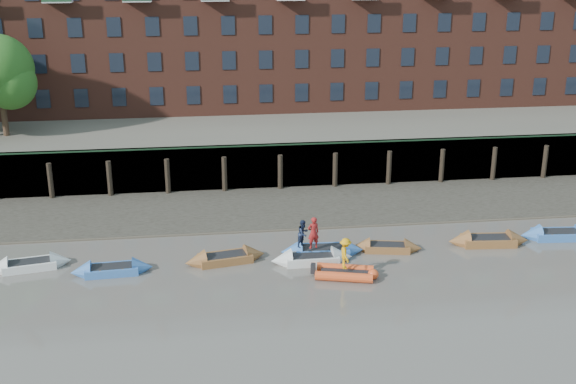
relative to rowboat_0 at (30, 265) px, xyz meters
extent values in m
plane|color=#635C55|center=(17.17, -10.22, -0.23)|extent=(220.00, 220.00, 0.00)
cube|color=#3D382F|center=(17.17, 7.78, -0.23)|extent=(110.00, 8.00, 0.50)
cube|color=#4C4336|center=(17.17, 4.38, -0.23)|extent=(110.00, 1.60, 0.10)
cube|color=#2D2A26|center=(17.17, 12.18, 1.37)|extent=(110.00, 0.80, 3.20)
cylinder|color=black|center=(-0.83, 11.53, 1.07)|extent=(0.36, 0.36, 2.60)
cylinder|color=black|center=(3.17, 11.53, 1.07)|extent=(0.36, 0.36, 2.60)
cylinder|color=black|center=(7.17, 11.53, 1.07)|extent=(0.36, 0.36, 2.60)
cylinder|color=black|center=(11.17, 11.53, 1.07)|extent=(0.36, 0.36, 2.60)
cylinder|color=black|center=(15.17, 11.53, 1.07)|extent=(0.36, 0.36, 2.60)
cylinder|color=black|center=(19.17, 11.53, 1.07)|extent=(0.36, 0.36, 2.60)
cylinder|color=black|center=(23.17, 11.53, 1.07)|extent=(0.36, 0.36, 2.60)
cylinder|color=black|center=(27.17, 11.53, 1.07)|extent=(0.36, 0.36, 2.60)
cylinder|color=black|center=(31.17, 11.53, 1.07)|extent=(0.36, 0.36, 2.60)
cylinder|color=black|center=(35.17, 11.53, 1.07)|extent=(0.36, 0.36, 2.60)
cube|color=#264C2D|center=(17.17, 11.88, 3.02)|extent=(110.00, 0.06, 0.10)
cube|color=#5E594D|center=(17.17, 25.78, 1.37)|extent=(110.00, 28.00, 3.20)
cube|color=brown|center=(17.17, 26.78, 8.97)|extent=(80.00, 10.00, 12.00)
cube|color=black|center=(-5.83, 21.76, 4.77)|extent=(1.10, 0.12, 1.50)
cube|color=black|center=(-2.83, 21.76, 4.77)|extent=(1.10, 0.12, 1.50)
cube|color=black|center=(0.17, 21.76, 4.77)|extent=(1.10, 0.12, 1.50)
cube|color=black|center=(3.17, 21.76, 4.77)|extent=(1.10, 0.12, 1.50)
cube|color=black|center=(6.17, 21.76, 4.77)|extent=(1.10, 0.12, 1.50)
cube|color=black|center=(9.17, 21.76, 4.77)|extent=(1.10, 0.12, 1.50)
cube|color=black|center=(12.17, 21.76, 4.77)|extent=(1.10, 0.12, 1.50)
cube|color=black|center=(15.17, 21.76, 4.77)|extent=(1.10, 0.12, 1.50)
cube|color=black|center=(18.17, 21.76, 4.77)|extent=(1.10, 0.12, 1.50)
cube|color=black|center=(21.17, 21.76, 4.77)|extent=(1.10, 0.12, 1.50)
cube|color=black|center=(24.17, 21.76, 4.77)|extent=(1.10, 0.12, 1.50)
cube|color=black|center=(27.17, 21.76, 4.77)|extent=(1.10, 0.12, 1.50)
cube|color=black|center=(30.17, 21.76, 4.77)|extent=(1.10, 0.12, 1.50)
cube|color=black|center=(33.17, 21.76, 4.77)|extent=(1.10, 0.12, 1.50)
cube|color=black|center=(36.17, 21.76, 4.77)|extent=(1.10, 0.12, 1.50)
cube|color=black|center=(39.17, 21.76, 4.77)|extent=(1.10, 0.12, 1.50)
cube|color=black|center=(42.17, 21.76, 4.77)|extent=(1.10, 0.12, 1.50)
cube|color=black|center=(-5.83, 21.76, 7.57)|extent=(1.10, 0.12, 1.50)
cube|color=black|center=(-2.83, 21.76, 7.57)|extent=(1.10, 0.12, 1.50)
cube|color=black|center=(0.17, 21.76, 7.57)|extent=(1.10, 0.12, 1.50)
cube|color=black|center=(3.17, 21.76, 7.57)|extent=(1.10, 0.12, 1.50)
cube|color=black|center=(6.17, 21.76, 7.57)|extent=(1.10, 0.12, 1.50)
cube|color=black|center=(9.17, 21.76, 7.57)|extent=(1.10, 0.12, 1.50)
cube|color=black|center=(12.17, 21.76, 7.57)|extent=(1.10, 0.12, 1.50)
cube|color=black|center=(15.17, 21.76, 7.57)|extent=(1.10, 0.12, 1.50)
cube|color=black|center=(18.17, 21.76, 7.57)|extent=(1.10, 0.12, 1.50)
cube|color=black|center=(21.17, 21.76, 7.57)|extent=(1.10, 0.12, 1.50)
cube|color=black|center=(24.17, 21.76, 7.57)|extent=(1.10, 0.12, 1.50)
cube|color=black|center=(27.17, 21.76, 7.57)|extent=(1.10, 0.12, 1.50)
cube|color=black|center=(30.17, 21.76, 7.57)|extent=(1.10, 0.12, 1.50)
cube|color=black|center=(33.17, 21.76, 7.57)|extent=(1.10, 0.12, 1.50)
cube|color=black|center=(36.17, 21.76, 7.57)|extent=(1.10, 0.12, 1.50)
cube|color=black|center=(39.17, 21.76, 7.57)|extent=(1.10, 0.12, 1.50)
cube|color=black|center=(42.17, 21.76, 7.57)|extent=(1.10, 0.12, 1.50)
cube|color=black|center=(-2.83, 21.76, 10.37)|extent=(1.10, 0.12, 1.50)
cube|color=black|center=(0.17, 21.76, 10.37)|extent=(1.10, 0.12, 1.50)
cube|color=black|center=(3.17, 21.76, 10.37)|extent=(1.10, 0.12, 1.50)
cube|color=black|center=(6.17, 21.76, 10.37)|extent=(1.10, 0.12, 1.50)
cube|color=black|center=(9.17, 21.76, 10.37)|extent=(1.10, 0.12, 1.50)
cube|color=black|center=(12.17, 21.76, 10.37)|extent=(1.10, 0.12, 1.50)
cube|color=black|center=(15.17, 21.76, 10.37)|extent=(1.10, 0.12, 1.50)
cube|color=black|center=(18.17, 21.76, 10.37)|extent=(1.10, 0.12, 1.50)
cube|color=black|center=(21.17, 21.76, 10.37)|extent=(1.10, 0.12, 1.50)
cube|color=black|center=(24.17, 21.76, 10.37)|extent=(1.10, 0.12, 1.50)
cube|color=black|center=(27.17, 21.76, 10.37)|extent=(1.10, 0.12, 1.50)
cube|color=black|center=(30.17, 21.76, 10.37)|extent=(1.10, 0.12, 1.50)
cube|color=black|center=(33.17, 21.76, 10.37)|extent=(1.10, 0.12, 1.50)
cube|color=black|center=(36.17, 21.76, 10.37)|extent=(1.10, 0.12, 1.50)
cube|color=black|center=(39.17, 21.76, 10.37)|extent=(1.10, 0.12, 1.50)
cylinder|color=#3A281C|center=(-4.83, 17.28, 4.97)|extent=(0.44, 0.44, 4.00)
cube|color=silver|center=(0.00, 0.00, -0.01)|extent=(3.00, 1.76, 0.44)
cone|color=silver|center=(1.62, 0.30, -0.01)|extent=(1.31, 1.45, 1.27)
cube|color=black|center=(0.00, 0.00, 0.19)|extent=(2.48, 1.37, 0.06)
cube|color=#3769B2|center=(4.54, -1.20, -0.01)|extent=(2.87, 1.43, 0.44)
cone|color=#3769B2|center=(6.16, -1.10, -0.01)|extent=(1.16, 1.33, 1.26)
cone|color=#3769B2|center=(2.91, -1.30, -0.01)|extent=(1.16, 1.33, 1.26)
cube|color=black|center=(4.54, -1.20, 0.19)|extent=(2.38, 1.09, 0.06)
cube|color=brown|center=(10.67, -0.50, 0.00)|extent=(3.12, 1.84, 0.46)
cone|color=brown|center=(12.35, -0.18, 0.00)|extent=(1.36, 1.51, 1.32)
cone|color=brown|center=(9.00, -0.82, 0.00)|extent=(1.36, 1.51, 1.32)
cube|color=black|center=(10.67, -0.50, 0.21)|extent=(2.58, 1.43, 0.06)
cube|color=silver|center=(15.45, -1.18, 0.01)|extent=(2.97, 1.38, 0.46)
cone|color=silver|center=(17.17, -1.15, 0.01)|extent=(1.17, 1.35, 1.33)
cone|color=silver|center=(13.73, -1.20, 0.01)|extent=(1.17, 1.35, 1.33)
cube|color=black|center=(15.45, -1.18, 0.22)|extent=(2.47, 1.04, 0.06)
cube|color=#3769B2|center=(16.21, -0.18, 0.01)|extent=(3.11, 1.53, 0.48)
cone|color=#3769B2|center=(17.98, -0.27, 0.01)|extent=(1.25, 1.43, 1.37)
cone|color=#3769B2|center=(14.44, -0.09, 0.01)|extent=(1.25, 1.43, 1.37)
cube|color=black|center=(16.21, -0.18, 0.23)|extent=(2.58, 1.16, 0.06)
cube|color=brown|center=(20.03, -0.11, -0.02)|extent=(2.75, 1.62, 0.40)
cone|color=brown|center=(21.51, -0.38, -0.02)|extent=(1.20, 1.33, 1.16)
cone|color=brown|center=(18.56, 0.17, -0.02)|extent=(1.20, 1.33, 1.16)
cube|color=black|center=(20.03, -0.11, 0.16)|extent=(2.27, 1.26, 0.06)
cube|color=brown|center=(26.21, 0.02, 0.01)|extent=(3.16, 1.63, 0.48)
cone|color=brown|center=(27.99, -0.13, 0.01)|extent=(1.30, 1.47, 1.38)
cone|color=brown|center=(24.43, 0.17, 0.01)|extent=(1.30, 1.47, 1.38)
cube|color=black|center=(26.21, 0.02, 0.23)|extent=(2.63, 1.24, 0.06)
cube|color=#3769B2|center=(30.78, 0.40, 0.01)|extent=(3.09, 1.57, 0.47)
cone|color=#3769B2|center=(29.04, 0.53, 0.01)|extent=(1.26, 1.44, 1.35)
cube|color=black|center=(30.78, 0.40, 0.22)|extent=(2.57, 1.20, 0.06)
cylinder|color=#E44F21|center=(17.04, -2.69, 0.03)|extent=(3.07, 1.28, 0.50)
cylinder|color=#E44F21|center=(16.76, -3.71, 0.03)|extent=(3.07, 1.28, 0.50)
sphere|color=#E44F21|center=(18.37, -3.60, 0.03)|extent=(0.58, 0.58, 0.58)
cube|color=black|center=(16.90, -3.20, 0.03)|extent=(2.67, 1.50, 0.17)
imported|color=maroon|center=(15.52, -1.20, 1.58)|extent=(0.75, 0.58, 1.83)
imported|color=#19233F|center=(15.00, -0.93, 1.45)|extent=(0.96, 0.96, 1.56)
imported|color=orange|center=(16.91, -3.24, 1.16)|extent=(0.64, 1.10, 1.69)
camera|label=1|loc=(9.50, -37.45, 16.71)|focal=45.00mm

